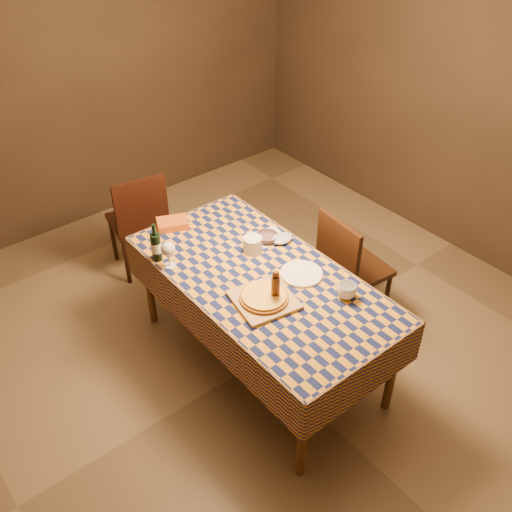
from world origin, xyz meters
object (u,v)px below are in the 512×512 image
Objects in this scene: cutting_board at (264,300)px; wine_bottle at (156,246)px; white_plate at (301,274)px; chair_far at (139,219)px; dining_table at (261,285)px; pizza at (264,297)px; bowl at (267,238)px; chair_right at (348,264)px.

wine_bottle is (-0.28, 0.76, 0.09)m from cutting_board.
white_plate is 0.29× the size of chair_far.
pizza is (-0.14, -0.20, 0.11)m from dining_table.
white_plate is at bearing 7.55° from pizza.
bowl is 1.23m from chair_far.
pizza is 0.96m from chair_right.
cutting_board is 0.35m from white_plate.
pizza is at bearing -91.11° from chair_far.
pizza is 1.43× the size of white_plate.
dining_table is 1.43m from chair_far.
bowl is (0.41, 0.47, -0.01)m from pizza.
white_plate is (0.35, 0.05, -0.00)m from cutting_board.
white_plate is at bearing -35.71° from dining_table.
wine_bottle is at bearing 152.32° from chair_right.
white_plate is (0.62, -0.71, -0.09)m from wine_bottle.
dining_table is 0.25m from cutting_board.
dining_table is 0.79m from chair_right.
chair_right reaches higher than pizza.
white_plate is (0.21, -0.15, 0.08)m from dining_table.
bowl is 0.43m from white_plate.
wine_bottle is 1.01× the size of white_plate.
chair_far is (0.31, 0.85, -0.35)m from wine_bottle.
bowl is at bearing 44.83° from dining_table.
dining_table is 5.30× the size of cutting_board.
chair_far is (-0.11, 1.42, -0.17)m from dining_table.
pizza is 0.35m from white_plate.
chair_far is at bearing 94.27° from dining_table.
chair_right is at bearing 9.55° from white_plate.
dining_table is at bearing 55.06° from pizza.
dining_table is at bearing 55.06° from cutting_board.
wine_bottle is at bearing 126.42° from dining_table.
chair_right is (0.77, -0.06, -0.17)m from dining_table.
dining_table is at bearing -53.58° from wine_bottle.
wine_bottle is 0.97m from chair_far.
bowl reaches higher than cutting_board.
cutting_board reaches higher than white_plate.
wine_bottle is (-0.42, 0.56, 0.18)m from dining_table.
cutting_board is 0.37× the size of chair_far.
wine_bottle is 0.29× the size of chair_far.
pizza is 0.41× the size of chair_far.
chair_right is at bearing 8.78° from pizza.
cutting_board is 0.63m from bowl.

